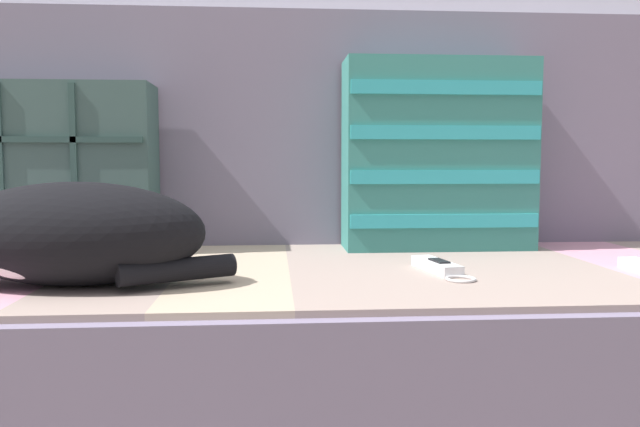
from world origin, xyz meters
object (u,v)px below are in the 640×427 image
object	(u,v)px
couch	(338,372)
game_remote_far	(438,267)
sleeping_cat	(63,236)
throw_pillow_striped	(438,155)
throw_pillow_quilted	(50,169)

from	to	relation	value
couch	game_remote_far	world-z (taller)	game_remote_far
sleeping_cat	throw_pillow_striped	bearing A→B (deg)	28.18
throw_pillow_striped	sleeping_cat	bearing A→B (deg)	-151.82
throw_pillow_quilted	couch	bearing A→B (deg)	-17.58
throw_pillow_quilted	sleeping_cat	bearing A→B (deg)	-68.61
couch	sleeping_cat	bearing A→B (deg)	-158.04
throw_pillow_quilted	sleeping_cat	xyz separation A→B (m)	(0.14, -0.36, -0.10)
game_remote_far	throw_pillow_striped	bearing A→B (deg)	75.85
game_remote_far	throw_pillow_quilted	bearing A→B (deg)	158.83
couch	game_remote_far	bearing A→B (deg)	-32.60
sleeping_cat	game_remote_far	distance (m)	0.61
throw_pillow_striped	game_remote_far	size ratio (longest dim) A/B	2.16
throw_pillow_quilted	throw_pillow_striped	bearing A→B (deg)	-0.03
couch	throw_pillow_quilted	bearing A→B (deg)	162.42
couch	throw_pillow_quilted	xyz separation A→B (m)	(-0.58, 0.19, 0.39)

